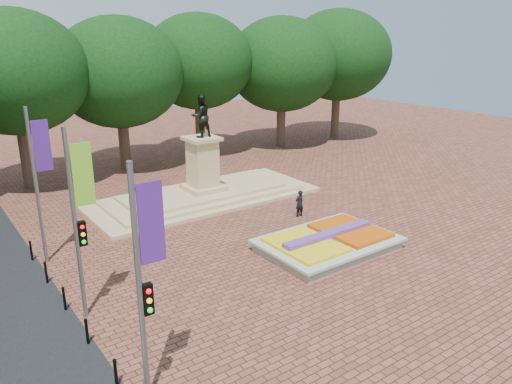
% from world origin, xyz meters
% --- Properties ---
extents(ground, '(90.00, 90.00, 0.00)m').
position_xyz_m(ground, '(0.00, 0.00, 0.00)').
color(ground, brown).
rests_on(ground, ground).
extents(flower_bed, '(6.30, 4.30, 0.91)m').
position_xyz_m(flower_bed, '(1.03, -2.00, 0.38)').
color(flower_bed, gray).
rests_on(flower_bed, ground).
extents(monument, '(14.00, 6.00, 6.40)m').
position_xyz_m(monument, '(0.00, 8.00, 0.88)').
color(monument, tan).
rests_on(monument, ground).
extents(tree_row_back, '(44.80, 8.80, 10.43)m').
position_xyz_m(tree_row_back, '(2.33, 18.00, 6.67)').
color(tree_row_back, '#3D2D21').
rests_on(tree_row_back, ground).
extents(banner_poles, '(0.88, 11.17, 7.00)m').
position_xyz_m(banner_poles, '(-10.08, -1.31, 3.88)').
color(banner_poles, slate).
rests_on(banner_poles, ground).
extents(bollard_row, '(0.12, 13.12, 0.98)m').
position_xyz_m(bollard_row, '(-10.70, -1.50, 0.53)').
color(bollard_row, black).
rests_on(bollard_row, ground).
extents(pedestrian, '(0.57, 0.39, 1.54)m').
position_xyz_m(pedestrian, '(2.82, 2.23, 0.77)').
color(pedestrian, black).
rests_on(pedestrian, ground).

